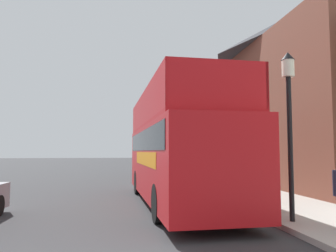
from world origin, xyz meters
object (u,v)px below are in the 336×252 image
Objects in this scene: tour_bus at (176,154)px; lamp_post_second at (202,126)px; lamp_post_nearest at (289,102)px; parked_car_ahead_of_bus at (167,172)px; lamp_post_third at (174,136)px.

lamp_post_second is (2.34, 5.21, 1.44)m from tour_bus.
lamp_post_second reaches higher than lamp_post_nearest.
lamp_post_third is (1.71, 7.34, 2.46)m from parked_car_ahead_of_bus.
lamp_post_third reaches higher than parked_car_ahead_of_bus.
lamp_post_nearest is 18.48m from lamp_post_third.
tour_bus is 2.33× the size of lamp_post_third.
lamp_post_third reaches higher than tour_bus.
lamp_post_nearest reaches higher than lamp_post_third.
lamp_post_third is (2.40, 14.45, 1.37)m from tour_bus.
tour_bus is at bearing -97.14° from parked_car_ahead_of_bus.
lamp_post_third is at bearing 89.72° from lamp_post_nearest.
lamp_post_second is 9.24m from lamp_post_third.
lamp_post_nearest is 9.24m from lamp_post_second.
lamp_post_nearest is (1.61, -11.14, 2.48)m from parked_car_ahead_of_bus.
tour_bus is at bearing -99.42° from lamp_post_third.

